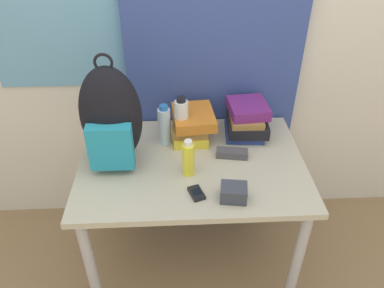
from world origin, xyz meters
The scene contains 12 objects.
wall_back centered at (0.00, 0.82, 1.25)m, with size 6.00×0.06×2.50m.
curtain_blue centered at (0.13, 0.77, 1.25)m, with size 0.90×0.04×2.50m.
desk centered at (0.00, 0.37, 0.61)m, with size 1.06×0.74×0.70m.
backpack centered at (-0.35, 0.40, 0.93)m, with size 0.27×0.22×0.53m.
book_stack_left centered at (0.01, 0.58, 0.78)m, with size 0.22×0.26×0.14m.
book_stack_center centered at (0.29, 0.59, 0.79)m, with size 0.22×0.24×0.17m.
water_bottle centered at (-0.13, 0.53, 0.80)m, with size 0.06×0.06×0.21m.
sports_bottle centered at (-0.04, 0.54, 0.82)m, with size 0.07×0.07×0.25m.
sunscreen_bottle centered at (-0.02, 0.28, 0.79)m, with size 0.05×0.05×0.18m.
cell_phone centered at (0.01, 0.14, 0.71)m, with size 0.08×0.10×0.02m.
sunglasses_case centered at (0.19, 0.40, 0.72)m, with size 0.16×0.08×0.04m.
camera_pouch centered at (0.16, 0.11, 0.73)m, with size 0.12×0.10×0.07m.
Camera 1 is at (-0.07, -1.02, 1.79)m, focal length 35.00 mm.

